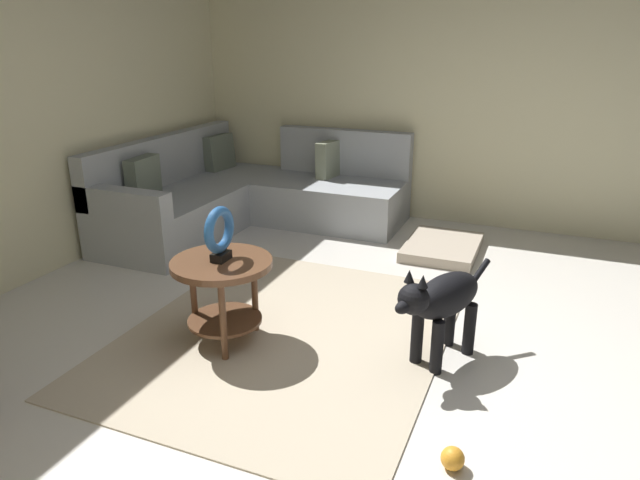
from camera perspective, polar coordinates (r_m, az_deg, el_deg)
The scene contains 9 objects.
ground_plane at distance 3.34m, azimuth 6.78°, elevation -13.58°, with size 6.00×6.00×0.10m, color silver.
wall_right at distance 5.70m, azimuth 15.85°, elevation 14.80°, with size 0.12×6.00×2.70m, color beige.
area_rug at distance 3.64m, azimuth -3.30°, elevation -9.39°, with size 2.30×1.90×0.01m, color #BCAD93.
sectional_couch at distance 5.62m, azimuth -7.37°, elevation 4.33°, with size 2.20×2.25×0.88m.
side_table at distance 3.42m, azimuth -9.75°, elevation -3.92°, with size 0.60×0.60×0.54m.
torus_sculpture at distance 3.32m, azimuth -10.05°, elevation 0.74°, with size 0.28×0.08×0.33m.
dog_bed_mat at distance 5.05m, azimuth 12.16°, elevation -0.71°, with size 0.80×0.60×0.09m, color #B2A38E.
dog at distance 3.27m, azimuth 12.12°, elevation -6.05°, with size 0.79×0.43×0.63m.
dog_toy_ball at distance 2.70m, azimuth 13.16°, elevation -20.56°, with size 0.10×0.10×0.10m, color orange.
Camera 1 is at (-2.70, -0.70, 1.78)m, focal length 31.90 mm.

